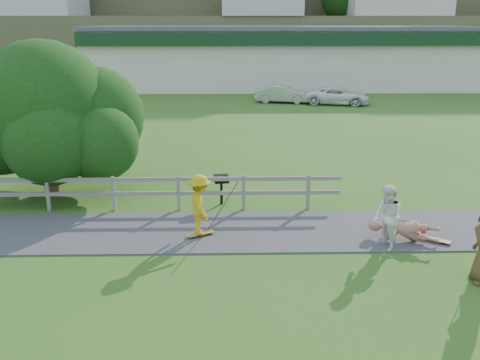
{
  "coord_description": "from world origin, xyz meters",
  "views": [
    {
      "loc": [
        -0.47,
        -12.35,
        5.7
      ],
      "look_at": [
        -0.14,
        2.0,
        1.36
      ],
      "focal_mm": 40.0,
      "sensor_mm": 36.0,
      "label": 1
    }
  ],
  "objects_px": {
    "skater_fallen": "(403,230)",
    "car_silver": "(283,94)",
    "car_white": "(338,96)",
    "skater_rider": "(200,208)",
    "spectator_a": "(387,218)",
    "bbq": "(221,190)",
    "tree": "(47,138)"
  },
  "relations": [
    {
      "from": "skater_fallen",
      "to": "car_silver",
      "type": "bearing_deg",
      "value": 27.47
    },
    {
      "from": "skater_fallen",
      "to": "car_white",
      "type": "xyz_separation_m",
      "value": [
        2.95,
        23.74,
        0.28
      ]
    },
    {
      "from": "skater_rider",
      "to": "spectator_a",
      "type": "xyz_separation_m",
      "value": [
        4.8,
        -0.9,
        0.02
      ]
    },
    {
      "from": "skater_fallen",
      "to": "bbq",
      "type": "height_order",
      "value": "bbq"
    },
    {
      "from": "tree",
      "to": "skater_fallen",
      "type": "bearing_deg",
      "value": -22.82
    },
    {
      "from": "skater_fallen",
      "to": "car_white",
      "type": "relative_size",
      "value": 0.41
    },
    {
      "from": "spectator_a",
      "to": "skater_fallen",
      "type": "bearing_deg",
      "value": 111.72
    },
    {
      "from": "tree",
      "to": "bbq",
      "type": "distance_m",
      "value": 6.12
    },
    {
      "from": "car_white",
      "to": "bbq",
      "type": "distance_m",
      "value": 22.05
    },
    {
      "from": "spectator_a",
      "to": "car_white",
      "type": "xyz_separation_m",
      "value": [
        3.55,
        24.21,
        -0.24
      ]
    },
    {
      "from": "skater_fallen",
      "to": "spectator_a",
      "type": "distance_m",
      "value": 0.92
    },
    {
      "from": "spectator_a",
      "to": "car_silver",
      "type": "bearing_deg",
      "value": 163.74
    },
    {
      "from": "spectator_a",
      "to": "bbq",
      "type": "bearing_deg",
      "value": -146.81
    },
    {
      "from": "car_silver",
      "to": "skater_fallen",
      "type": "bearing_deg",
      "value": -167.41
    },
    {
      "from": "skater_rider",
      "to": "car_white",
      "type": "distance_m",
      "value": 24.77
    },
    {
      "from": "skater_rider",
      "to": "car_white",
      "type": "bearing_deg",
      "value": -36.37
    },
    {
      "from": "spectator_a",
      "to": "tree",
      "type": "distance_m",
      "value": 11.26
    },
    {
      "from": "skater_fallen",
      "to": "car_white",
      "type": "height_order",
      "value": "car_white"
    },
    {
      "from": "skater_rider",
      "to": "car_white",
      "type": "relative_size",
      "value": 0.38
    },
    {
      "from": "car_white",
      "to": "tree",
      "type": "relative_size",
      "value": 0.62
    },
    {
      "from": "skater_fallen",
      "to": "tree",
      "type": "distance_m",
      "value": 11.66
    },
    {
      "from": "car_silver",
      "to": "tree",
      "type": "relative_size",
      "value": 0.54
    },
    {
      "from": "skater_fallen",
      "to": "car_silver",
      "type": "height_order",
      "value": "car_silver"
    },
    {
      "from": "car_white",
      "to": "tree",
      "type": "xyz_separation_m",
      "value": [
        -13.61,
        -19.26,
        1.28
      ]
    },
    {
      "from": "car_white",
      "to": "skater_rider",
      "type": "bearing_deg",
      "value": 174.05
    },
    {
      "from": "spectator_a",
      "to": "car_white",
      "type": "relative_size",
      "value": 0.39
    },
    {
      "from": "skater_fallen",
      "to": "car_white",
      "type": "distance_m",
      "value": 23.92
    },
    {
      "from": "spectator_a",
      "to": "car_silver",
      "type": "height_order",
      "value": "spectator_a"
    },
    {
      "from": "skater_fallen",
      "to": "spectator_a",
      "type": "height_order",
      "value": "spectator_a"
    },
    {
      "from": "skater_fallen",
      "to": "car_silver",
      "type": "distance_m",
      "value": 24.63
    },
    {
      "from": "spectator_a",
      "to": "car_silver",
      "type": "xyz_separation_m",
      "value": [
        -0.16,
        25.09,
        -0.23
      ]
    },
    {
      "from": "tree",
      "to": "bbq",
      "type": "height_order",
      "value": "tree"
    }
  ]
}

